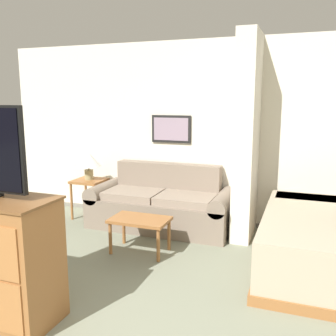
# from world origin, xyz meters

# --- Properties ---
(wall_back) EXTENTS (6.99, 0.16, 2.60)m
(wall_back) POSITION_xyz_m (-0.00, 3.61, 1.29)
(wall_back) COLOR silver
(wall_back) RESTS_ON ground_plane
(wall_partition_pillar) EXTENTS (0.24, 0.74, 2.60)m
(wall_partition_pillar) POSITION_xyz_m (0.36, 3.19, 1.30)
(wall_partition_pillar) COLOR silver
(wall_partition_pillar) RESTS_ON ground_plane
(couch) EXTENTS (2.00, 0.84, 0.87)m
(couch) POSITION_xyz_m (-0.80, 3.13, 0.31)
(couch) COLOR gray
(couch) RESTS_ON ground_plane
(coffee_table) EXTENTS (0.68, 0.43, 0.41)m
(coffee_table) POSITION_xyz_m (-0.71, 2.21, 0.36)
(coffee_table) COLOR #996033
(coffee_table) RESTS_ON ground_plane
(side_table) EXTENTS (0.45, 0.45, 0.59)m
(side_table) POSITION_xyz_m (-1.97, 3.15, 0.49)
(side_table) COLOR #996033
(side_table) RESTS_ON ground_plane
(table_lamp) EXTENTS (0.37, 0.37, 0.42)m
(table_lamp) POSITION_xyz_m (-1.97, 3.15, 0.88)
(table_lamp) COLOR tan
(table_lamp) RESTS_ON side_table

